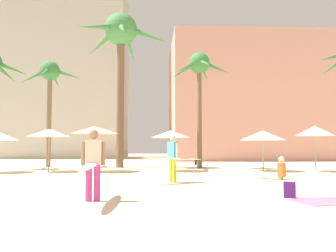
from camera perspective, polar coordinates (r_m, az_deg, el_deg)
ground at (r=6.44m, az=10.67°, el=-15.48°), size 120.00×120.00×0.00m
hotel_pink at (r=38.30m, az=13.17°, el=4.02°), size 16.63×11.66×12.62m
hotel_tower_gray at (r=47.00m, az=-17.49°, el=15.12°), size 16.53×9.45×32.49m
palm_tree_left at (r=23.34m, az=-7.98°, el=14.03°), size 6.05×6.32×10.23m
palm_tree_center at (r=24.53m, az=-19.26°, el=7.27°), size 4.24×4.16×7.17m
palm_tree_far_right at (r=21.86m, az=5.27°, el=9.04°), size 3.87×3.88×7.35m
cafe_umbrella_0 at (r=18.88m, az=-12.18°, el=-0.64°), size 2.55×2.55×2.47m
cafe_umbrella_1 at (r=20.16m, az=23.46°, el=-0.76°), size 2.04×2.04×2.48m
cafe_umbrella_2 at (r=18.82m, az=0.42°, el=-1.37°), size 2.19×2.19×2.25m
cafe_umbrella_3 at (r=19.64m, az=15.65°, el=-1.54°), size 2.54×2.54×2.25m
cafe_umbrella_5 at (r=19.57m, az=-19.37°, el=-1.10°), size 2.31×2.31×2.32m
beach_towel at (r=9.43m, az=25.55°, el=-11.30°), size 2.09×1.54×0.01m
backpack at (r=9.61m, az=19.80°, el=-10.12°), size 0.35×0.32×0.42m
person_mid_center at (r=8.52m, az=-12.62°, el=-6.09°), size 0.61×2.83×1.78m
person_near_left at (r=12.74m, az=0.83°, el=-5.27°), size 2.46×1.59×1.80m
person_near_right at (r=14.74m, az=17.96°, el=-7.29°), size 0.97×0.89×0.95m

